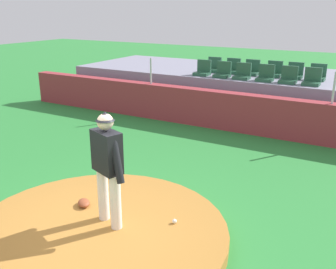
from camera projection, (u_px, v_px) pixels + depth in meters
name	position (u px, v px, depth m)	size (l,w,h in m)	color
ground_plane	(97.00, 239.00, 6.10)	(60.00, 60.00, 0.00)	#2B7F35
pitchers_mound	(97.00, 234.00, 6.07)	(4.15, 4.15, 0.20)	#A9702F
pitcher	(107.00, 161.00, 5.86)	(0.81, 0.43, 1.85)	white
baseball	(174.00, 221.00, 6.17)	(0.07, 0.07, 0.07)	white
fielding_glove	(84.00, 203.00, 6.71)	(0.30, 0.20, 0.11)	brown
brick_barrier	(239.00, 112.00, 11.29)	(16.02, 0.40, 1.13)	maroon
fence_post_left	(151.00, 71.00, 12.41)	(0.06, 0.06, 0.83)	silver
fence_post_right	(334.00, 88.00, 9.82)	(0.06, 0.06, 0.83)	silver
bleacher_platform	(266.00, 92.00, 13.52)	(13.81, 4.09, 1.34)	gray
stadium_chair_0	(203.00, 70.00, 12.84)	(0.48, 0.44, 0.50)	#26543B
stadium_chair_1	(223.00, 72.00, 12.48)	(0.48, 0.44, 0.50)	#26543B
stadium_chair_2	(242.00, 74.00, 12.17)	(0.48, 0.44, 0.50)	#26543B
stadium_chair_3	(265.00, 76.00, 11.83)	(0.48, 0.44, 0.50)	#26543B
stadium_chair_4	(288.00, 78.00, 11.51)	(0.48, 0.44, 0.50)	#26543B
stadium_chair_5	(312.00, 80.00, 11.22)	(0.48, 0.44, 0.50)	#26543B
stadium_chair_6	(214.00, 67.00, 13.54)	(0.48, 0.44, 0.50)	#26543B
stadium_chair_7	(233.00, 69.00, 13.24)	(0.48, 0.44, 0.50)	#26543B
stadium_chair_8	(252.00, 70.00, 12.91)	(0.48, 0.44, 0.50)	#26543B
stadium_chair_9	(274.00, 72.00, 12.59)	(0.48, 0.44, 0.50)	#26543B
stadium_chair_10	(295.00, 73.00, 12.28)	(0.48, 0.44, 0.50)	#26543B
stadium_chair_11	(317.00, 75.00, 11.96)	(0.48, 0.44, 0.50)	#26543B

